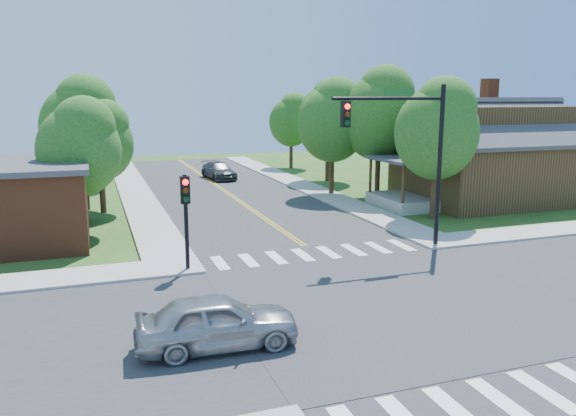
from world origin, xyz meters
name	(u,v)px	position (x,y,z in m)	size (l,w,h in m)	color
ground	(387,304)	(0.00, 0.00, 0.00)	(100.00, 100.00, 0.00)	#275219
road_ns	(387,303)	(0.00, 0.00, 0.02)	(10.00, 90.00, 0.04)	#2D2D30
road_ew	(387,303)	(0.00, 0.00, 0.03)	(90.00, 10.00, 0.04)	#2D2D30
intersection_patch	(387,304)	(0.00, 0.00, 0.00)	(10.20, 10.20, 0.06)	#2D2D30
sidewalk_ne	(478,195)	(15.82, 15.82, 0.07)	(40.00, 40.00, 0.14)	#9E9B93
crosswalk_north	(316,253)	(0.00, 6.20, 0.05)	(8.85, 2.00, 0.01)	white
crosswalk_south	(523,396)	(0.00, -6.20, 0.05)	(8.85, 2.00, 0.01)	white
centerline	(387,302)	(0.00, 0.00, 0.05)	(0.30, 90.00, 0.01)	gold
signal_mast_ne	(407,140)	(3.91, 5.59, 4.85)	(5.30, 0.42, 7.20)	black
signal_pole_nw	(186,205)	(-5.60, 5.58, 2.66)	(0.34, 0.42, 3.80)	black
house_ne	(488,150)	(15.11, 14.23, 3.33)	(13.05, 8.80, 7.11)	#341F12
tree_e_a	(439,126)	(8.91, 10.65, 5.11)	(4.58, 4.36, 7.79)	#382314
tree_e_b	(381,111)	(9.26, 17.77, 5.74)	(5.15, 4.89, 8.76)	#382314
tree_e_c	(329,114)	(9.12, 25.92, 5.37)	(4.82, 4.58, 8.19)	#382314
tree_e_d	(292,119)	(9.20, 34.82, 4.64)	(4.17, 3.96, 7.09)	#382314
tree_w_a	(81,145)	(-9.31, 13.37, 4.42)	(3.97, 3.77, 6.75)	#382314
tree_w_b	(83,122)	(-9.21, 19.74, 5.24)	(4.70, 4.47, 7.99)	#382314
tree_w_c	(88,123)	(-8.96, 28.05, 4.84)	(4.35, 4.13, 7.39)	#382314
tree_w_d	(93,121)	(-8.52, 37.15, 4.57)	(4.10, 3.90, 6.98)	#382314
tree_house	(334,118)	(6.72, 19.60, 5.24)	(4.71, 4.47, 8.00)	#382314
tree_bldg	(100,139)	(-8.30, 18.55, 4.31)	(3.87, 3.68, 6.58)	#382314
car_silver	(217,323)	(-5.97, -1.44, 0.74)	(4.42, 1.94, 1.48)	#A4A6AB
car_dgrey	(219,171)	(0.91, 29.56, 0.68)	(2.44, 4.85, 1.35)	#313436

